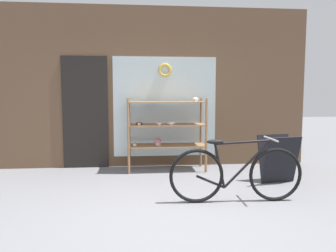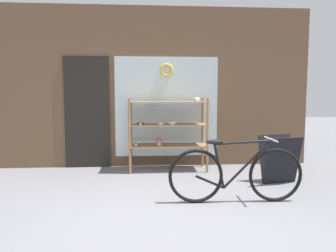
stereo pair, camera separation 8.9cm
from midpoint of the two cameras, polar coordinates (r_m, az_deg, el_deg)
The scene contains 5 objects.
ground_plane at distance 3.81m, azimuth 0.47°, elevation -16.03°, with size 30.00×30.00×0.00m, color slate.
storefront_facade at distance 6.32m, azimuth -2.01°, elevation 6.46°, with size 5.97×0.13×3.04m.
display_case at distance 5.97m, azimuth 0.34°, elevation -0.04°, with size 1.42×0.53×1.34m.
bicycle at distance 4.36m, azimuth 12.25°, elevation -8.14°, with size 1.75×0.46×0.84m.
sandwich_board at distance 5.46m, azimuth 19.29°, elevation -5.51°, with size 0.62×0.47×0.74m.
Camera 2 is at (-0.26, -3.53, 1.41)m, focal length 35.00 mm.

